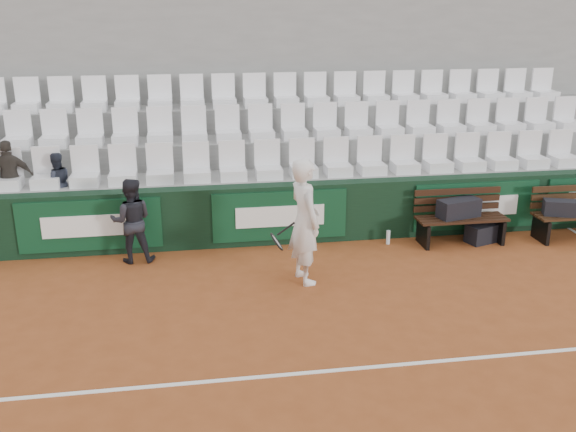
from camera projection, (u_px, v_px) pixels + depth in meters
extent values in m
plane|color=brown|center=(348.00, 369.00, 7.06)|extent=(80.00, 80.00, 0.00)
cube|color=white|center=(348.00, 369.00, 7.06)|extent=(18.00, 0.06, 0.01)
cube|color=black|center=(290.00, 213.00, 10.64)|extent=(18.00, 0.30, 1.00)
cube|color=#0C381E|center=(90.00, 225.00, 10.00)|extent=(2.20, 0.04, 0.82)
cube|color=#0C381E|center=(280.00, 216.00, 10.45)|extent=(2.20, 0.04, 0.82)
cube|color=#0C381E|center=(476.00, 206.00, 10.95)|extent=(2.20, 0.04, 0.82)
cube|color=#969794|center=(285.00, 202.00, 11.23)|extent=(18.00, 0.95, 1.00)
cube|color=gray|center=(277.00, 175.00, 12.05)|extent=(18.00, 0.95, 1.45)
cube|color=gray|center=(270.00, 152.00, 12.86)|extent=(18.00, 0.95, 1.90)
cube|color=gray|center=(266.00, 86.00, 13.04)|extent=(18.00, 0.30, 4.40)
cube|color=white|center=(286.00, 159.00, 10.80)|extent=(11.90, 0.44, 0.63)
cube|color=white|center=(278.00, 122.00, 11.55)|extent=(11.90, 0.44, 0.63)
cube|color=white|center=(271.00, 90.00, 12.29)|extent=(11.90, 0.44, 0.63)
cube|color=black|center=(461.00, 230.00, 10.66)|extent=(1.50, 0.56, 0.45)
cube|color=black|center=(459.00, 208.00, 10.57)|extent=(0.76, 0.47, 0.30)
cube|color=black|center=(561.00, 208.00, 10.66)|extent=(0.60, 0.42, 0.25)
cube|color=black|center=(482.00, 233.00, 10.72)|extent=(0.58, 0.46, 0.31)
cylinder|color=silver|center=(388.00, 237.00, 10.65)|extent=(0.07, 0.07, 0.23)
cylinder|color=silver|center=(478.00, 237.00, 10.65)|extent=(0.07, 0.07, 0.25)
imported|color=silver|center=(305.00, 221.00, 9.02)|extent=(0.58, 0.75, 1.82)
torus|color=black|center=(277.00, 242.00, 9.05)|extent=(0.19, 0.30, 0.26)
cylinder|color=black|center=(286.00, 229.00, 9.01)|extent=(0.26, 0.03, 0.20)
imported|color=black|center=(132.00, 221.00, 9.78)|extent=(0.65, 0.51, 1.33)
imported|color=#312D27|center=(7.00, 150.00, 10.10)|extent=(0.74, 0.37, 1.22)
imported|color=#202430|center=(54.00, 156.00, 10.24)|extent=(0.58, 0.52, 0.99)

